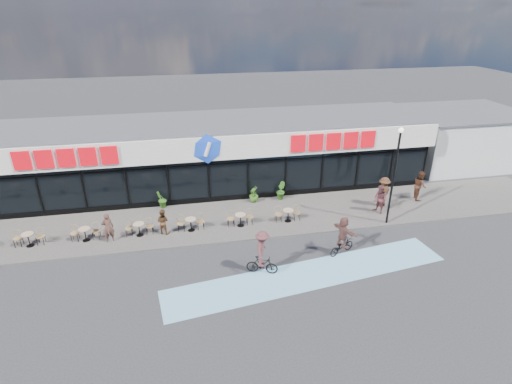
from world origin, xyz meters
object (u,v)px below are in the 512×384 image
Objects in this scene: pedestrian_a at (380,200)px; pedestrian_b at (420,185)px; cyclist_b at (343,237)px; potted_plant_mid at (254,194)px; patron_left at (108,227)px; patron_right at (163,221)px; cyclist_a at (262,253)px; potted_plant_right at (281,190)px; pedestrian_c at (383,192)px; potted_plant_left at (162,200)px; lamp_post at (395,169)px.

pedestrian_a is 3.68m from pedestrian_b.
pedestrian_b is 8.76m from cyclist_b.
potted_plant_mid is 0.62× the size of patron_left.
cyclist_b is (11.90, -3.35, 0.02)m from patron_left.
patron_right is at bearing 158.20° from cyclist_b.
potted_plant_mid is at bearing -134.00° from pedestrian_a.
cyclist_a is (-11.64, -5.76, 0.04)m from pedestrian_b.
cyclist_b reaches higher than potted_plant_mid.
potted_plant_right is (1.80, 0.09, 0.08)m from potted_plant_mid.
patron_right is 0.76× the size of pedestrian_c.
potted_plant_left is at bearing -144.16° from patron_left.
pedestrian_b is (16.47, -1.86, 0.40)m from potted_plant_left.
cyclist_a is at bearing -83.31° from pedestrian_a.
pedestrian_a is (5.42, -3.04, 0.31)m from potted_plant_right.
patron_left is 12.36m from cyclist_b.
lamp_post is 4.96m from pedestrian_b.
cyclist_b reaches higher than patron_left.
potted_plant_mid is 0.53× the size of pedestrian_c.
lamp_post is at bearing -161.79° from patron_right.
potted_plant_left is 13.87m from pedestrian_c.
pedestrian_b reaches higher than potted_plant_left.
cyclist_a is (4.83, -7.62, 0.44)m from potted_plant_left.
pedestrian_a is (0.09, 1.22, -2.46)m from lamp_post.
patron_left is at bearing 176.38° from lamp_post.
lamp_post is 3.23m from pedestrian_c.
patron_left is 16.40m from pedestrian_c.
pedestrian_b is at bearing -6.45° from potted_plant_left.
potted_plant_right is at bearing -1.02° from potted_plant_left.
potted_plant_mid is 6.37m from patron_right.
potted_plant_right is (-5.34, 4.26, -2.77)m from lamp_post.
pedestrian_c is 0.92× the size of cyclist_b.
patron_left reaches higher than potted_plant_left.
pedestrian_b is 2.84m from pedestrian_c.
patron_left reaches higher than patron_right.
pedestrian_b is at bearing -151.69° from patron_right.
lamp_post is 8.74m from potted_plant_mid.
potted_plant_mid is 9.09m from patron_left.
potted_plant_mid is 8.15m from pedestrian_c.
potted_plant_right is 0.61× the size of pedestrian_c.
patron_right is 0.64× the size of cyclist_a.
potted_plant_left is 0.54× the size of cyclist_b.
potted_plant_left is at bearing 161.23° from lamp_post.
cyclist_a is at bearing -97.56° from potted_plant_mid.
patron_left is (-10.31, -3.27, 0.24)m from potted_plant_right.
potted_plant_left is at bearing -125.46° from pedestrian_a.
pedestrian_a is at bearing 85.93° from lamp_post.
pedestrian_a is (15.73, 0.23, 0.07)m from patron_left.
potted_plant_left is 7.61m from potted_plant_right.
lamp_post is at bearing -18.77° from potted_plant_left.
patron_left is 0.86× the size of pedestrian_c.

